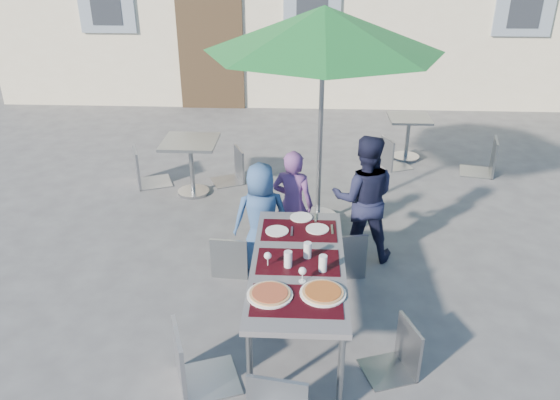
# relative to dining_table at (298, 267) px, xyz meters

# --- Properties ---
(ground) EXTENTS (90.00, 90.00, 0.00)m
(ground) POSITION_rel_dining_table_xyz_m (0.11, -0.44, -0.70)
(ground) COLOR #48494B
(ground) RESTS_ON ground
(dining_table) EXTENTS (0.80, 1.85, 0.76)m
(dining_table) POSITION_rel_dining_table_xyz_m (0.00, 0.00, 0.00)
(dining_table) COLOR #444449
(dining_table) RESTS_ON ground
(pizza_near_left) EXTENTS (0.36, 0.36, 0.03)m
(pizza_near_left) POSITION_rel_dining_table_xyz_m (-0.21, -0.50, 0.07)
(pizza_near_left) COLOR white
(pizza_near_left) RESTS_ON dining_table
(pizza_near_right) EXTENTS (0.36, 0.36, 0.03)m
(pizza_near_right) POSITION_rel_dining_table_xyz_m (0.20, -0.46, 0.07)
(pizza_near_right) COLOR white
(pizza_near_right) RESTS_ON dining_table
(glassware) EXTENTS (0.53, 0.42, 0.15)m
(glassware) POSITION_rel_dining_table_xyz_m (0.03, -0.07, 0.13)
(glassware) COLOR silver
(glassware) RESTS_ON dining_table
(place_settings) EXTENTS (0.64, 0.51, 0.01)m
(place_settings) POSITION_rel_dining_table_xyz_m (-0.00, 0.63, 0.06)
(place_settings) COLOR white
(place_settings) RESTS_ON dining_table
(child_0) EXTENTS (0.66, 0.51, 1.20)m
(child_0) POSITION_rel_dining_table_xyz_m (-0.41, 1.08, -0.10)
(child_0) COLOR #2E4F80
(child_0) RESTS_ON ground
(child_1) EXTENTS (0.51, 0.39, 1.25)m
(child_1) POSITION_rel_dining_table_xyz_m (-0.08, 1.35, -0.07)
(child_1) COLOR #623975
(child_1) RESTS_ON ground
(child_2) EXTENTS (0.71, 0.43, 1.43)m
(child_2) POSITION_rel_dining_table_xyz_m (0.68, 1.35, 0.02)
(child_2) COLOR #161931
(child_2) RESTS_ON ground
(chair_0) EXTENTS (0.42, 0.42, 0.88)m
(chair_0) POSITION_rel_dining_table_xyz_m (-0.72, 0.92, -0.18)
(chair_0) COLOR gray
(chair_0) RESTS_ON ground
(chair_1) EXTENTS (0.49, 0.49, 0.92)m
(chair_1) POSITION_rel_dining_table_xyz_m (0.10, 0.93, -0.16)
(chair_1) COLOR slate
(chair_1) RESTS_ON ground
(chair_2) EXTENTS (0.51, 0.52, 0.99)m
(chair_2) POSITION_rel_dining_table_xyz_m (0.47, 0.97, -0.11)
(chair_2) COLOR gray
(chair_2) RESTS_ON ground
(chair_3) EXTENTS (0.60, 0.59, 1.04)m
(chair_3) POSITION_rel_dining_table_xyz_m (-0.80, -0.69, -0.08)
(chair_3) COLOR #94979F
(chair_3) RESTS_ON ground
(chair_4) EXTENTS (0.49, 0.48, 0.86)m
(chair_4) POSITION_rel_dining_table_xyz_m (0.84, -0.45, -0.20)
(chair_4) COLOR gray
(chair_4) RESTS_ON ground
(chair_5) EXTENTS (0.51, 0.51, 1.00)m
(chair_5) POSITION_rel_dining_table_xyz_m (-0.14, -1.25, -0.11)
(chair_5) COLOR gray
(chair_5) RESTS_ON ground
(patio_umbrella) EXTENTS (2.63, 2.63, 2.60)m
(patio_umbrella) POSITION_rel_dining_table_xyz_m (0.21, 2.09, 1.65)
(patio_umbrella) COLOR #9D9FA4
(patio_umbrella) RESTS_ON ground
(cafe_table_0) EXTENTS (0.73, 0.73, 0.78)m
(cafe_table_0) POSITION_rel_dining_table_xyz_m (-1.51, 2.88, -0.15)
(cafe_table_0) COLOR #9D9FA4
(cafe_table_0) RESTS_ON ground
(bg_chair_l_0) EXTENTS (0.61, 0.61, 1.05)m
(bg_chair_l_0) POSITION_rel_dining_table_xyz_m (-2.25, 3.16, -0.07)
(bg_chair_l_0) COLOR gray
(bg_chair_l_0) RESTS_ON ground
(bg_chair_r_0) EXTENTS (0.55, 0.55, 0.93)m
(bg_chair_r_0) POSITION_rel_dining_table_xyz_m (-1.01, 3.33, -0.15)
(bg_chair_r_0) COLOR gray
(bg_chair_r_0) RESTS_ON ground
(cafe_table_1) EXTENTS (0.64, 0.64, 0.69)m
(cafe_table_1) POSITION_rel_dining_table_xyz_m (1.67, 4.38, -0.25)
(cafe_table_1) COLOR #9D9FA4
(cafe_table_1) RESTS_ON ground
(bg_chair_l_1) EXTENTS (0.52, 0.52, 0.90)m
(bg_chair_l_1) POSITION_rel_dining_table_xyz_m (1.38, 3.97, -0.17)
(bg_chair_l_1) COLOR gray
(bg_chair_l_1) RESTS_ON ground
(bg_chair_r_1) EXTENTS (0.56, 0.55, 1.04)m
(bg_chair_r_1) POSITION_rel_dining_table_xyz_m (2.75, 3.80, -0.08)
(bg_chair_r_1) COLOR gray
(bg_chair_r_1) RESTS_ON ground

